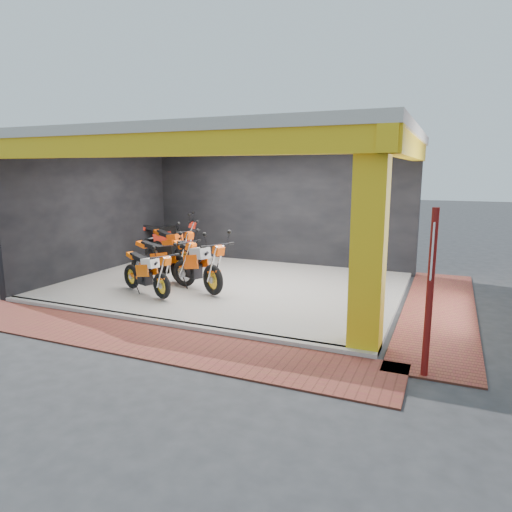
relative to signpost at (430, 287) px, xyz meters
The scene contains 17 objects.
ground 5.07m from the signpost, 163.51° to the left, with size 80.00×80.00×0.00m, color #2D2D30.
showroom_floor 5.93m from the signpost, 144.18° to the left, with size 8.00×6.00×0.10m, color silver.
showroom_ceiling 6.23m from the signpost, 144.18° to the left, with size 8.40×6.40×0.20m, color beige.
back_wall 8.02m from the signpost, 125.89° to the left, with size 8.20×0.20×3.50m, color black.
left_wall 9.44m from the signpost, 158.92° to the left, with size 0.20×6.20×3.50m, color black.
corner_column 1.23m from the signpost, 145.92° to the left, with size 0.50×0.50×3.50m, color yellow.
header_beam_front 5.12m from the signpost, behind, with size 8.40×0.30×0.40m, color yellow.
header_beam_right 3.99m from the signpost, 101.61° to the left, with size 0.30×6.40×0.40m, color yellow.
floor_kerb 4.88m from the signpost, behind, with size 8.00×0.20×0.10m, color silver.
paver_front 4.89m from the signpost, behind, with size 9.00×1.40×0.03m, color brown.
paver_right 3.63m from the signpost, 88.25° to the left, with size 1.40×7.00×0.03m, color brown.
signpost is the anchor object (origin of this frame).
moto_hero 5.69m from the signpost, 164.40° to the left, with size 1.93×0.72×1.18m, color #FF630A, non-canonical shape.
moto_row_a 5.11m from the signpost, 154.07° to the left, with size 2.32×0.86×1.42m, color #FF560A, non-canonical shape.
moto_row_b 6.17m from the signpost, 154.81° to the left, with size 2.19×0.81×1.34m, color #FD580A, non-canonical shape.
moto_row_c 7.79m from the signpost, 147.18° to the left, with size 2.21×0.82×1.35m, color #E34C09, non-canonical shape.
moto_row_d 9.49m from the signpost, 142.27° to the left, with size 2.31×0.86×1.41m, color red, non-canonical shape.
Camera 1 is at (4.89, -7.84, 2.86)m, focal length 32.00 mm.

